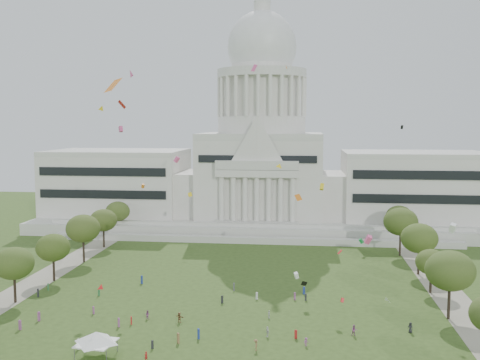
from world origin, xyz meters
name	(u,v)px	position (x,y,z in m)	size (l,w,h in m)	color
ground	(210,344)	(0.00, 0.00, 0.00)	(400.00, 400.00, 0.00)	#324A1A
capitol	(261,166)	(0.00, 113.59, 22.30)	(160.00, 64.50, 91.30)	beige
path_left	(31,285)	(-48.00, 30.00, 0.02)	(8.00, 160.00, 0.04)	gray
path_right	(452,300)	(48.00, 30.00, 0.02)	(8.00, 160.00, 0.04)	gray
row_tree_l_2	(14,263)	(-45.04, 17.30, 8.51)	(8.42, 8.42, 11.97)	black
row_tree_r_2	(450,271)	(44.17, 17.44, 9.66)	(9.55, 9.55, 13.58)	black
row_tree_l_3	(53,248)	(-44.09, 33.92, 8.21)	(8.12, 8.12, 11.55)	black
row_tree_r_3	(431,262)	(44.40, 34.48, 7.08)	(7.01, 7.01, 9.98)	black
row_tree_l_4	(83,228)	(-44.08, 52.42, 9.39)	(9.29, 9.29, 13.21)	black
row_tree_r_4	(419,238)	(44.76, 50.04, 9.29)	(9.19, 9.19, 13.06)	black
row_tree_l_5	(103,220)	(-45.22, 71.01, 8.42)	(8.33, 8.33, 11.85)	black
row_tree_r_5	(401,222)	(43.49, 70.19, 9.93)	(9.82, 9.82, 13.96)	black
row_tree_l_6	(118,211)	(-46.87, 89.14, 8.27)	(8.19, 8.19, 11.64)	black
row_tree_r_6	(399,216)	(45.96, 88.13, 8.51)	(8.42, 8.42, 11.97)	black
event_tent	(96,337)	(-17.48, -7.77, 3.42)	(8.80, 8.80, 4.41)	#4C4C4C
person_0	(410,328)	(35.47, 9.26, 0.96)	(0.94, 0.61, 1.93)	#26262B
person_2	(354,330)	(25.15, 6.55, 1.01)	(0.98, 0.60, 2.01)	#994C8C
person_3	(256,345)	(8.12, -2.02, 0.97)	(1.26, 0.65, 1.94)	olive
person_4	(267,331)	(9.66, 4.35, 0.95)	(1.11, 0.61, 1.90)	silver
person_5	(179,317)	(-7.58, 9.52, 1.01)	(1.87, 0.74, 2.02)	olive
person_7	(146,356)	(-9.06, -8.22, 0.79)	(0.58, 0.42, 1.59)	#B21E1E
person_8	(147,315)	(-14.22, 10.71, 0.87)	(0.84, 0.52, 1.73)	#994C8C
person_9	(306,342)	(16.55, 0.88, 0.74)	(0.96, 0.50, 1.49)	#994C8C
person_10	(269,314)	(9.36, 13.84, 0.79)	(0.92, 0.50, 1.58)	silver
distant_crowd	(145,310)	(-15.54, 13.29, 0.86)	(58.94, 41.41, 1.93)	olive
kite_swarm	(202,184)	(-2.45, 6.77, 27.11)	(80.05, 106.11, 64.36)	black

